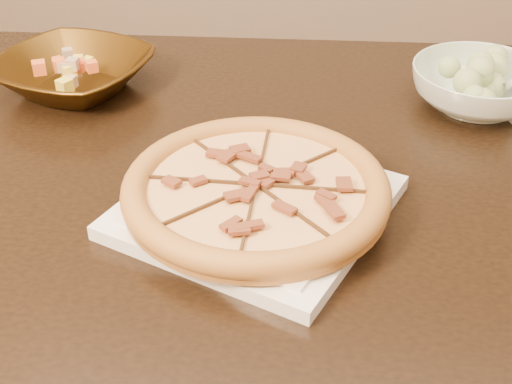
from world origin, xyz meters
TOP-DOWN VIEW (x-y plane):
  - dining_table at (-0.13, 0.00)m, footprint 1.30×0.87m
  - plate at (-0.01, -0.12)m, footprint 0.36×0.36m
  - pizza at (-0.01, -0.12)m, footprint 0.31×0.31m
  - bronze_bowl at (-0.33, 0.17)m, footprint 0.29×0.29m
  - mixed_dish at (-0.33, 0.17)m, footprint 0.08×0.11m
  - salad_bowl at (0.29, 0.19)m, footprint 0.21×0.21m
  - salad at (0.29, 0.19)m, footprint 0.10×0.10m

SIDE VIEW (x-z plane):
  - dining_table at x=-0.13m, z-range 0.26..1.01m
  - plate at x=-0.01m, z-range 0.75..0.77m
  - bronze_bowl at x=-0.33m, z-range 0.75..0.81m
  - salad_bowl at x=0.29m, z-range 0.75..0.81m
  - pizza at x=-0.01m, z-range 0.77..0.80m
  - mixed_dish at x=-0.33m, z-range 0.81..0.83m
  - salad at x=0.29m, z-range 0.81..0.85m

